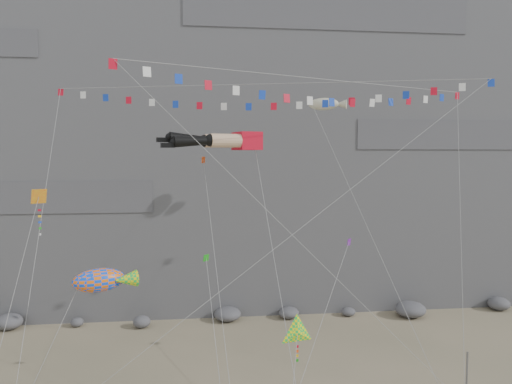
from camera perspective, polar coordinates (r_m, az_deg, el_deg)
cliff at (r=62.73m, az=-4.26°, el=12.53°), size 80.00×28.00×50.00m
talus_boulders at (r=49.49m, az=-3.28°, el=-13.81°), size 60.00×3.00×1.20m
legs_kite at (r=36.26m, az=-4.04°, el=5.85°), size 8.22×16.34×22.63m
flag_banner_upper at (r=38.19m, az=0.56°, el=12.20°), size 31.28×15.88×28.25m
flag_banner_lower at (r=33.97m, az=7.49°, el=12.64°), size 25.09×11.00×23.39m
harlequin_kite at (r=32.84m, az=-23.58°, el=-0.54°), size 3.24×6.42×14.66m
fish_windsock at (r=30.99m, az=-17.53°, el=-9.61°), size 6.84×4.50×10.21m
delta_kite at (r=31.25m, az=4.77°, el=-15.78°), size 3.42×8.12×9.43m
blimp_windsock at (r=43.43m, az=7.76°, el=9.85°), size 6.35×16.28×25.50m
small_kite_a at (r=37.61m, az=-5.97°, el=3.10°), size 2.10×15.11×21.27m
small_kite_b at (r=37.72m, az=10.48°, el=-5.96°), size 8.31×12.48×16.93m
small_kite_c at (r=33.61m, az=-5.69°, el=-7.87°), size 1.52×9.84×12.93m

